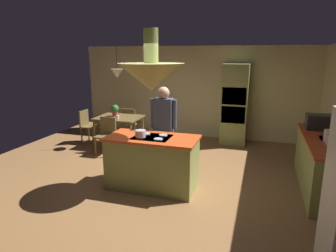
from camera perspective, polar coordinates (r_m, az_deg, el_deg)
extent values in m
plane|color=olive|center=(5.65, -2.23, -10.75)|extent=(8.16, 8.16, 0.00)
cube|color=beige|center=(8.54, 5.57, 6.48)|extent=(6.80, 0.10, 2.55)
cube|color=#8C934C|center=(5.31, -3.01, -7.19)|extent=(1.53, 0.75, 0.90)
cube|color=#D14C1E|center=(5.16, -3.07, -2.32)|extent=(1.59, 0.81, 0.04)
cube|color=black|center=(5.15, -3.07, -2.16)|extent=(0.64, 0.52, 0.01)
cylinder|color=#B2B2B7|center=(5.09, -5.28, -2.22)|extent=(0.15, 0.15, 0.02)
cylinder|color=#B2B2B7|center=(4.98, -1.87, -2.54)|extent=(0.15, 0.15, 0.02)
cylinder|color=#B2B2B7|center=(5.32, -4.20, -1.49)|extent=(0.15, 0.15, 0.02)
cylinder|color=#B2B2B7|center=(5.22, -0.93, -1.77)|extent=(0.15, 0.15, 0.02)
cube|color=#8C934C|center=(5.86, 27.35, -6.72)|extent=(0.62, 2.23, 0.90)
cube|color=#D14C1E|center=(5.72, 27.86, -2.31)|extent=(0.66, 2.27, 0.04)
cube|color=#B2B2B7|center=(5.77, 29.31, -2.98)|extent=(0.48, 0.36, 0.16)
cube|color=#8C934C|center=(8.02, 12.65, 4.08)|extent=(0.66, 0.62, 2.09)
cube|color=black|center=(7.70, 12.55, 5.62)|extent=(0.60, 0.04, 0.44)
cube|color=black|center=(7.78, 12.37, 2.12)|extent=(0.60, 0.04, 0.44)
cube|color=brown|center=(7.74, -9.41, 1.59)|extent=(1.12, 0.89, 0.04)
cylinder|color=brown|center=(7.74, -13.89, -1.52)|extent=(0.06, 0.06, 0.72)
cylinder|color=brown|center=(7.28, -7.15, -2.18)|extent=(0.06, 0.06, 0.72)
cylinder|color=brown|center=(8.38, -11.18, -0.21)|extent=(0.06, 0.06, 0.72)
cylinder|color=brown|center=(7.96, -4.85, -0.74)|extent=(0.06, 0.06, 0.72)
cylinder|color=tan|center=(5.94, -1.66, -5.07)|extent=(0.14, 0.14, 0.85)
cylinder|color=tan|center=(5.89, 0.00, -5.24)|extent=(0.14, 0.14, 0.85)
cube|color=#3F4C66|center=(5.71, -0.86, 2.04)|extent=(0.36, 0.22, 0.66)
cylinder|color=#3F4C66|center=(5.78, -2.93, 2.49)|extent=(0.09, 0.09, 0.56)
cylinder|color=#3F4C66|center=(5.64, 1.26, 2.23)|extent=(0.09, 0.09, 0.56)
sphere|color=tan|center=(5.64, -0.88, 6.35)|extent=(0.23, 0.23, 0.23)
cone|color=#8C934C|center=(4.97, -3.22, 9.34)|extent=(1.10, 1.10, 0.45)
cylinder|color=#8C934C|center=(4.96, -3.30, 15.11)|extent=(0.24, 0.24, 0.55)
cone|color=beige|center=(7.59, -9.75, 9.89)|extent=(0.32, 0.32, 0.22)
cylinder|color=black|center=(7.57, -9.87, 12.99)|extent=(0.01, 0.01, 0.60)
cube|color=brown|center=(7.17, -11.99, -1.96)|extent=(0.40, 0.40, 0.04)
cube|color=brown|center=(7.27, -11.39, 0.07)|extent=(0.40, 0.04, 0.42)
cylinder|color=brown|center=(7.18, -13.75, -3.91)|extent=(0.04, 0.04, 0.43)
cylinder|color=brown|center=(7.01, -11.36, -4.20)|extent=(0.04, 0.04, 0.43)
cylinder|color=brown|center=(7.46, -12.41, -3.17)|extent=(0.04, 0.04, 0.43)
cylinder|color=brown|center=(7.30, -10.09, -3.43)|extent=(0.04, 0.04, 0.43)
cube|color=brown|center=(8.46, -7.07, 0.62)|extent=(0.40, 0.40, 0.04)
cube|color=brown|center=(8.25, -7.63, 1.84)|extent=(0.40, 0.04, 0.42)
cylinder|color=brown|center=(8.59, -5.52, -0.67)|extent=(0.04, 0.04, 0.43)
cylinder|color=brown|center=(8.73, -7.58, -0.50)|extent=(0.04, 0.04, 0.43)
cylinder|color=brown|center=(8.29, -6.44, -1.22)|extent=(0.04, 0.04, 0.43)
cylinder|color=brown|center=(8.43, -8.55, -1.04)|extent=(0.04, 0.04, 0.43)
cube|color=brown|center=(8.22, -14.68, -0.11)|extent=(0.40, 0.40, 0.04)
cube|color=brown|center=(8.27, -15.83, 1.46)|extent=(0.04, 0.40, 0.42)
cylinder|color=brown|center=(8.05, -14.20, -2.02)|extent=(0.04, 0.04, 0.43)
cylinder|color=brown|center=(8.33, -12.98, -1.43)|extent=(0.04, 0.04, 0.43)
cylinder|color=brown|center=(8.23, -16.22, -1.81)|extent=(0.04, 0.04, 0.43)
cylinder|color=brown|center=(8.50, -14.96, -1.23)|extent=(0.04, 0.04, 0.43)
cylinder|color=#99382D|center=(7.83, -10.10, 2.30)|extent=(0.14, 0.14, 0.12)
sphere|color=#2D722D|center=(7.80, -10.14, 3.31)|extent=(0.20, 0.20, 0.20)
cylinder|color=white|center=(7.49, -9.64, 1.70)|extent=(0.07, 0.07, 0.09)
cylinder|color=#E0B78C|center=(5.17, 29.01, -2.91)|extent=(0.13, 0.13, 0.15)
cylinder|color=silver|center=(5.34, 28.66, -2.34)|extent=(0.13, 0.13, 0.16)
cylinder|color=silver|center=(5.51, 28.34, -1.66)|extent=(0.14, 0.14, 0.20)
cube|color=#232326|center=(6.33, 27.01, 0.69)|extent=(0.46, 0.36, 0.28)
cylinder|color=#B2B2B7|center=(5.07, -5.29, -1.46)|extent=(0.18, 0.18, 0.12)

